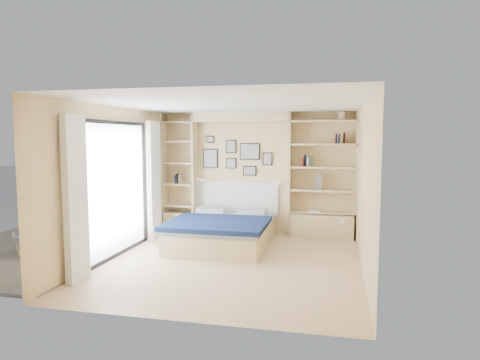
# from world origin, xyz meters

# --- Properties ---
(ground) EXTENTS (4.50, 4.50, 0.00)m
(ground) POSITION_xyz_m (0.00, 0.00, 0.00)
(ground) COLOR tan
(ground) RESTS_ON ground
(room_shell) EXTENTS (4.50, 4.50, 4.50)m
(room_shell) POSITION_xyz_m (-0.39, 1.52, 1.08)
(room_shell) COLOR #E3BF89
(room_shell) RESTS_ON ground
(bed) EXTENTS (1.74, 2.29, 1.07)m
(bed) POSITION_xyz_m (-0.42, 1.04, 0.28)
(bed) COLOR #D0BB87
(bed) RESTS_ON ground
(photo_gallery) EXTENTS (1.48, 0.02, 0.82)m
(photo_gallery) POSITION_xyz_m (-0.45, 2.22, 1.60)
(photo_gallery) COLOR black
(photo_gallery) RESTS_ON ground
(reading_lamps) EXTENTS (1.92, 0.12, 0.15)m
(reading_lamps) POSITION_xyz_m (-0.30, 2.00, 1.10)
(reading_lamps) COLOR silver
(reading_lamps) RESTS_ON ground
(shelf_decor) EXTENTS (3.50, 0.23, 2.03)m
(shelf_decor) POSITION_xyz_m (1.10, 2.07, 1.69)
(shelf_decor) COLOR #A51E1E
(shelf_decor) RESTS_ON ground
(deck) EXTENTS (3.20, 4.00, 0.05)m
(deck) POSITION_xyz_m (-3.60, 0.00, 0.00)
(deck) COLOR #6E6051
(deck) RESTS_ON ground
(deck_chair) EXTENTS (0.64, 0.92, 0.86)m
(deck_chair) POSITION_xyz_m (-3.26, -0.11, 0.41)
(deck_chair) COLOR tan
(deck_chair) RESTS_ON ground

